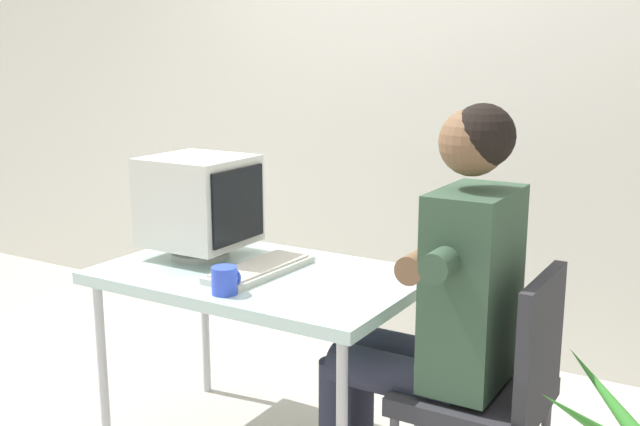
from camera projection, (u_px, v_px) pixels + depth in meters
name	position (u px, v px, depth m)	size (l,w,h in m)	color
wall_back	(476.00, 55.00, 3.64)	(8.00, 0.10, 3.00)	silver
desk	(260.00, 285.00, 2.80)	(1.16, 0.73, 0.73)	#B7B7BC
crt_monitor	(200.00, 202.00, 2.94)	(0.38, 0.36, 0.40)	silver
keyboard	(260.00, 269.00, 2.76)	(0.20, 0.47, 0.03)	silver
office_chair	(494.00, 384.00, 2.37)	(0.44, 0.44, 0.87)	#4C4C51
person_seated	(440.00, 300.00, 2.41)	(0.73, 0.56, 1.37)	#334C38
desk_mug	(225.00, 280.00, 2.52)	(0.09, 0.10, 0.09)	blue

